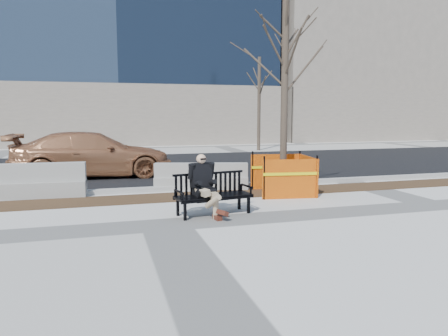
% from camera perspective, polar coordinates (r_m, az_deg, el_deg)
% --- Properties ---
extents(ground, '(120.00, 120.00, 0.00)m').
position_cam_1_polar(ground, '(8.21, -7.87, -7.56)').
color(ground, beige).
rests_on(ground, ground).
extents(mulch_strip, '(40.00, 1.20, 0.02)m').
position_cam_1_polar(mulch_strip, '(10.72, -9.87, -4.04)').
color(mulch_strip, '#47301C').
rests_on(mulch_strip, ground).
extents(asphalt_street, '(60.00, 10.40, 0.01)m').
position_cam_1_polar(asphalt_street, '(16.82, -12.18, 0.01)').
color(asphalt_street, black).
rests_on(asphalt_street, ground).
extents(curb, '(60.00, 0.25, 0.12)m').
position_cam_1_polar(curb, '(11.64, -10.39, -2.88)').
color(curb, '#9E9B93').
rests_on(curb, ground).
extents(bench, '(1.72, 0.85, 0.88)m').
position_cam_1_polar(bench, '(8.93, -1.41, -6.27)').
color(bench, black).
rests_on(bench, ground).
extents(seated_man, '(0.69, 0.99, 1.28)m').
position_cam_1_polar(seated_man, '(8.88, -2.81, -6.35)').
color(seated_man, black).
rests_on(seated_man, ground).
extents(tree_fence, '(2.42, 2.42, 5.38)m').
position_cam_1_polar(tree_fence, '(11.30, 7.90, -3.45)').
color(tree_fence, orange).
rests_on(tree_fence, ground).
extents(sedan, '(5.22, 2.21, 1.50)m').
position_cam_1_polar(sedan, '(14.86, -17.11, -1.11)').
color(sedan, '#9C613C').
rests_on(sedan, ground).
extents(jersey_barrier_left, '(3.09, 0.76, 0.88)m').
position_cam_1_polar(jersey_barrier_left, '(11.74, -25.50, -3.69)').
color(jersey_barrier_left, gray).
rests_on(jersey_barrier_left, ground).
extents(jersey_barrier_right, '(2.64, 1.16, 0.74)m').
position_cam_1_polar(jersey_barrier_right, '(11.89, -3.08, -2.85)').
color(jersey_barrier_right, gray).
rests_on(jersey_barrier_right, ground).
extents(far_tree_right, '(2.71, 2.71, 5.69)m').
position_cam_1_polar(far_tree_right, '(24.52, 4.67, 2.40)').
color(far_tree_right, '#4D3F31').
rests_on(far_tree_right, ground).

